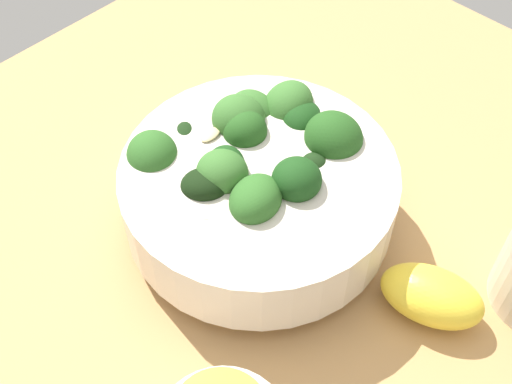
{
  "coord_description": "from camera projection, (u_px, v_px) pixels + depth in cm",
  "views": [
    {
      "loc": [
        27.41,
        21.95,
        43.13
      ],
      "look_at": [
        4.29,
        -0.28,
        4.0
      ],
      "focal_mm": 47.55,
      "sensor_mm": 36.0,
      "label": 1
    }
  ],
  "objects": [
    {
      "name": "ground_plane",
      "position": [
        294.0,
        210.0,
        0.57
      ],
      "size": [
        63.67,
        63.67,
        3.98
      ],
      "primitive_type": "cube",
      "color": "tan"
    },
    {
      "name": "lemon_wedge",
      "position": [
        432.0,
        296.0,
        0.47
      ],
      "size": [
        6.57,
        8.39,
        3.83
      ],
      "primitive_type": "ellipsoid",
      "rotation": [
        0.0,
        0.0,
        1.91
      ],
      "color": "yellow",
      "rests_on": "ground_plane"
    },
    {
      "name": "bowl_of_broccoli",
      "position": [
        256.0,
        182.0,
        0.5
      ],
      "size": [
        20.29,
        20.29,
        9.57
      ],
      "color": "silver",
      "rests_on": "ground_plane"
    }
  ]
}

